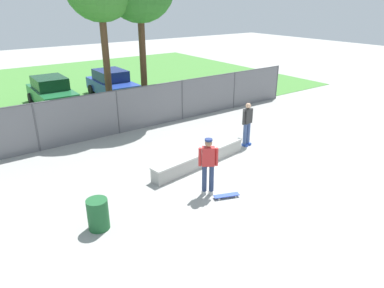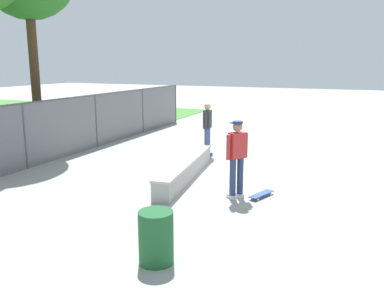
# 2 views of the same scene
# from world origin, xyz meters

# --- Properties ---
(ground_plane) EXTENTS (80.00, 80.00, 0.00)m
(ground_plane) POSITION_xyz_m (0.00, 0.00, 0.00)
(ground_plane) COLOR #9E9E99
(grass_strip) EXTENTS (29.33, 20.00, 0.02)m
(grass_strip) POSITION_xyz_m (0.00, 16.59, 0.01)
(grass_strip) COLOR #478438
(grass_strip) RESTS_ON ground
(concrete_ledge) EXTENTS (4.26, 1.06, 0.53)m
(concrete_ledge) POSITION_xyz_m (-0.79, 1.48, 0.27)
(concrete_ledge) COLOR #999993
(concrete_ledge) RESTS_ON ground
(skateboarder) EXTENTS (0.51, 0.42, 1.84)m
(skateboarder) POSITION_xyz_m (-1.81, -0.28, 1.03)
(skateboarder) COLOR beige
(skateboarder) RESTS_ON ground
(skateboard) EXTENTS (0.82, 0.46, 0.09)m
(skateboard) POSITION_xyz_m (-1.50, -0.81, 0.07)
(skateboard) COLOR #334CB2
(skateboard) RESTS_ON ground
(chainlink_fence) EXTENTS (17.40, 0.07, 2.00)m
(chainlink_fence) POSITION_xyz_m (-0.00, 6.29, 1.08)
(chainlink_fence) COLOR #4C4C51
(chainlink_fence) RESTS_ON ground
(car_green) EXTENTS (2.05, 4.22, 1.66)m
(car_green) POSITION_xyz_m (-2.92, 12.45, 0.84)
(car_green) COLOR #1E6638
(car_green) RESTS_ON ground
(car_blue) EXTENTS (2.05, 4.22, 1.66)m
(car_blue) POSITION_xyz_m (0.70, 12.42, 0.84)
(car_blue) COLOR #233D9E
(car_blue) RESTS_ON ground
(bystander) EXTENTS (0.60, 0.32, 1.82)m
(bystander) POSITION_xyz_m (1.92, 1.89, 1.01)
(bystander) COLOR #2647A5
(bystander) RESTS_ON ground
(trash_bin) EXTENTS (0.56, 0.56, 0.86)m
(trash_bin) POSITION_xyz_m (-5.27, -0.01, 0.43)
(trash_bin) COLOR #1E592D
(trash_bin) RESTS_ON ground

